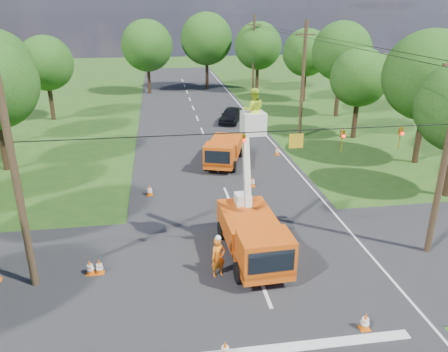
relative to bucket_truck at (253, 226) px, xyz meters
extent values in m
plane|color=#244E17|center=(-0.05, 17.31, -1.69)|extent=(140.00, 140.00, 0.00)
cube|color=black|center=(-0.05, 17.31, -1.69)|extent=(12.00, 100.00, 0.06)
cube|color=black|center=(-0.05, -0.69, -1.69)|extent=(56.00, 10.00, 0.07)
cube|color=silver|center=(-0.05, -5.89, -1.69)|extent=(9.00, 0.45, 0.02)
cube|color=silver|center=(5.55, 17.31, -1.69)|extent=(0.12, 90.00, 0.02)
cube|color=#E2440F|center=(-0.01, 0.16, -0.96)|extent=(2.47, 6.11, 0.45)
cube|color=#E2440F|center=(0.09, -2.00, -0.18)|extent=(2.28, 1.80, 1.51)
cube|color=black|center=(0.13, -2.85, -0.13)|extent=(1.91, 0.14, 0.95)
cube|color=#E2440F|center=(-0.04, 0.96, -0.33)|extent=(2.52, 3.81, 1.00)
cylinder|color=black|center=(-0.98, -1.79, -1.22)|extent=(0.36, 0.94, 0.92)
cylinder|color=black|center=(1.13, -1.70, -1.22)|extent=(0.36, 0.94, 0.92)
cylinder|color=black|center=(-1.14, 2.02, -1.22)|extent=(0.36, 0.94, 0.92)
cylinder|color=black|center=(0.96, 2.11, -1.22)|extent=(0.36, 0.94, 0.92)
cube|color=silver|center=(-0.09, 2.06, 0.42)|extent=(0.79, 0.79, 0.55)
cube|color=silver|center=(-0.07, 1.51, 2.63)|extent=(0.34, 1.35, 4.35)
cube|color=silver|center=(-0.02, 0.46, 4.69)|extent=(0.99, 0.99, 0.95)
imported|color=#C6E526|center=(-0.02, 0.46, 5.25)|extent=(0.92, 0.73, 1.83)
cube|color=#E2440F|center=(0.66, 13.18, -1.02)|extent=(3.67, 5.88, 0.41)
cube|color=#E2440F|center=(0.03, 11.30, -0.30)|extent=(2.42, 2.13, 1.38)
cube|color=black|center=(-0.21, 10.56, -0.26)|extent=(1.68, 0.60, 0.88)
cube|color=#E2440F|center=(0.89, 13.88, -0.44)|extent=(3.13, 3.92, 0.92)
cylinder|color=black|center=(-0.81, 11.83, -1.26)|extent=(0.55, 0.90, 0.85)
cylinder|color=black|center=(1.02, 11.22, -1.26)|extent=(0.55, 0.90, 0.85)
cylinder|color=black|center=(0.29, 15.15, -1.26)|extent=(0.55, 0.90, 0.85)
cylinder|color=black|center=(2.13, 14.54, -1.26)|extent=(0.55, 0.90, 0.85)
imported|color=orange|center=(-1.78, -1.21, -0.76)|extent=(0.79, 0.66, 1.86)
imported|color=black|center=(3.17, 25.24, -0.93)|extent=(3.34, 4.80, 1.52)
cone|color=#DE590B|center=(-2.22, -6.01, -1.31)|extent=(0.36, 0.36, 0.70)
cylinder|color=white|center=(-2.22, -6.01, -1.25)|extent=(0.26, 0.26, 0.09)
cylinder|color=white|center=(-2.22, -6.01, -1.40)|extent=(0.31, 0.31, 0.09)
cone|color=#DE590B|center=(3.02, -5.38, -1.31)|extent=(0.36, 0.36, 0.70)
cube|color=#DE590B|center=(3.02, -5.38, -1.65)|extent=(0.38, 0.38, 0.04)
cylinder|color=white|center=(3.02, -5.38, -1.25)|extent=(0.26, 0.26, 0.09)
cylinder|color=white|center=(3.02, -5.38, -1.40)|extent=(0.31, 0.31, 0.09)
cone|color=#DE590B|center=(0.45, 4.27, -1.31)|extent=(0.36, 0.36, 0.70)
cube|color=#DE590B|center=(0.45, 4.27, -1.65)|extent=(0.38, 0.38, 0.04)
cylinder|color=white|center=(0.45, 4.27, -1.25)|extent=(0.26, 0.26, 0.09)
cylinder|color=white|center=(0.45, 4.27, -1.40)|extent=(0.31, 0.31, 0.09)
cone|color=#DE590B|center=(1.80, 8.43, -1.31)|extent=(0.36, 0.36, 0.70)
cube|color=#DE590B|center=(1.80, 8.43, -1.65)|extent=(0.38, 0.38, 0.04)
cylinder|color=white|center=(1.80, 8.43, -1.25)|extent=(0.26, 0.26, 0.09)
cylinder|color=white|center=(1.80, 8.43, -1.40)|extent=(0.31, 0.31, 0.09)
cone|color=#DE590B|center=(-6.93, -0.27, -1.31)|extent=(0.36, 0.36, 0.70)
cube|color=#DE590B|center=(-6.93, -0.27, -1.65)|extent=(0.38, 0.38, 0.04)
cylinder|color=white|center=(-6.93, -0.27, -1.25)|extent=(0.26, 0.26, 0.09)
cylinder|color=white|center=(-6.93, -0.27, -1.40)|extent=(0.31, 0.31, 0.09)
cone|color=#DE590B|center=(-7.33, -0.27, -1.31)|extent=(0.36, 0.36, 0.70)
cube|color=#DE590B|center=(-7.33, -0.27, -1.65)|extent=(0.38, 0.38, 0.04)
cylinder|color=white|center=(-7.33, -0.27, -1.25)|extent=(0.26, 0.26, 0.09)
cylinder|color=white|center=(-7.33, -0.27, -1.40)|extent=(0.31, 0.31, 0.09)
cone|color=#DE590B|center=(5.10, 14.50, -1.31)|extent=(0.36, 0.36, 0.70)
cube|color=#DE590B|center=(5.10, 14.50, -1.65)|extent=(0.38, 0.38, 0.04)
cylinder|color=white|center=(5.10, 14.50, -1.25)|extent=(0.26, 0.26, 0.09)
cylinder|color=white|center=(5.10, 14.50, -1.40)|extent=(0.31, 0.31, 0.09)
cone|color=#DE590B|center=(-4.81, 7.99, -1.31)|extent=(0.36, 0.36, 0.70)
cube|color=#DE590B|center=(-4.81, 7.99, -1.65)|extent=(0.38, 0.38, 0.04)
cylinder|color=white|center=(-4.81, 7.99, -1.25)|extent=(0.26, 0.26, 0.09)
cylinder|color=white|center=(-4.81, 7.99, -1.40)|extent=(0.31, 0.31, 0.09)
cylinder|color=#4C3823|center=(8.45, -0.69, 3.31)|extent=(0.30, 0.30, 10.00)
cylinder|color=#4C3823|center=(8.45, 19.31, 3.31)|extent=(0.30, 0.30, 10.00)
cube|color=#4C3823|center=(8.45, 19.31, 7.11)|extent=(1.80, 0.12, 0.12)
cylinder|color=#4C3823|center=(8.45, 39.31, 3.31)|extent=(0.30, 0.30, 10.00)
cube|color=#4C3823|center=(8.45, 39.31, 7.11)|extent=(1.80, 0.12, 0.12)
cylinder|color=#4C3823|center=(-9.55, -0.69, 2.81)|extent=(0.30, 0.30, 9.00)
cylinder|color=black|center=(-0.55, -0.69, 4.61)|extent=(18.00, 0.04, 0.04)
cube|color=#BB9416|center=(1.55, -0.69, 4.16)|extent=(0.60, 0.05, 0.60)
imported|color=#BB9416|center=(-0.65, -0.69, 4.06)|extent=(0.16, 0.20, 1.00)
sphere|color=#FF0C0C|center=(-0.65, -0.81, 4.31)|extent=(0.14, 0.14, 0.14)
imported|color=#BB9416|center=(3.55, -0.69, 4.06)|extent=(0.16, 0.20, 1.00)
sphere|color=#FF0C0C|center=(3.55, -0.81, 4.31)|extent=(0.14, 0.14, 0.14)
imported|color=#BB9416|center=(6.15, -0.69, 4.06)|extent=(0.16, 0.20, 1.00)
sphere|color=#FF0C0C|center=(6.15, -0.81, 4.31)|extent=(0.14, 0.14, 0.14)
cylinder|color=#382616|center=(-15.05, 14.31, 0.49)|extent=(0.44, 0.44, 4.36)
cylinder|color=#382616|center=(-16.85, 21.31, 0.62)|extent=(0.44, 0.44, 4.62)
cylinder|color=#382616|center=(-14.85, 29.31, 0.34)|extent=(0.44, 0.44, 4.05)
sphere|color=#164111|center=(-14.85, 29.31, 4.02)|extent=(5.40, 5.40, 5.40)
cylinder|color=#382616|center=(14.95, 11.31, 0.60)|extent=(0.44, 0.44, 4.58)
sphere|color=#164111|center=(14.95, 11.31, 4.76)|extent=(6.40, 6.40, 6.40)
cylinder|color=#382616|center=(13.15, 18.31, 0.21)|extent=(0.44, 0.44, 3.78)
sphere|color=#164111|center=(13.15, 18.31, 3.65)|extent=(5.00, 5.00, 5.00)
cylinder|color=#382616|center=(14.75, 26.31, 0.69)|extent=(0.44, 0.44, 4.75)
sphere|color=#164111|center=(14.75, 26.31, 5.01)|extent=(6.00, 6.00, 6.00)
cylinder|color=#382616|center=(13.75, 34.31, 0.38)|extent=(0.44, 0.44, 4.14)
sphere|color=#164111|center=(13.75, 34.31, 4.14)|extent=(5.60, 5.60, 5.60)
cylinder|color=#382616|center=(-5.05, 42.31, 0.51)|extent=(0.44, 0.44, 4.40)
sphere|color=#164111|center=(-5.05, 42.31, 4.51)|extent=(6.60, 6.60, 6.60)
cylinder|color=#382616|center=(2.95, 44.31, 0.73)|extent=(0.44, 0.44, 4.84)
sphere|color=#164111|center=(2.95, 44.31, 5.13)|extent=(7.00, 7.00, 7.00)
cylinder|color=#382616|center=(9.45, 41.31, 0.47)|extent=(0.44, 0.44, 4.31)
sphere|color=#164111|center=(9.45, 41.31, 4.39)|extent=(6.20, 6.20, 6.20)
camera|label=1|loc=(-3.97, -17.28, 9.36)|focal=35.00mm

